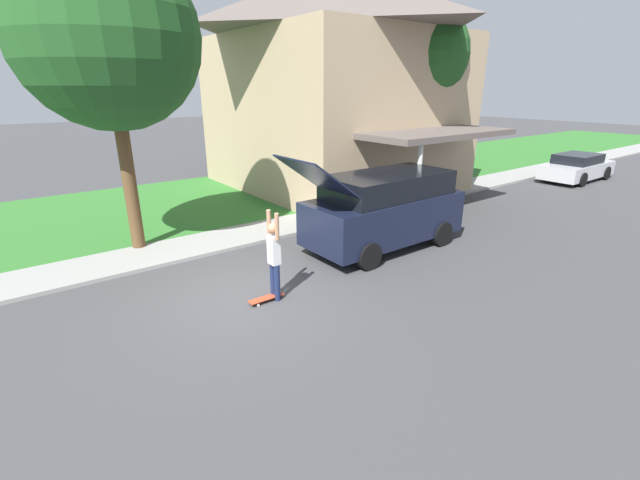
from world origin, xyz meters
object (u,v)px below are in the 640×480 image
at_px(skateboarder, 274,255).
at_px(skateboard, 266,298).
at_px(lawn_tree_near, 107,38).
at_px(suv_parked, 385,209).
at_px(lawn_tree_far, 422,55).
at_px(car_down_street, 577,167).

relative_size(skateboarder, skateboard, 2.44).
xyz_separation_m(lawn_tree_near, suv_parked, (4.08, 5.78, -4.42)).
distance_m(lawn_tree_far, skateboard, 12.72).
bearing_deg(lawn_tree_far, suv_parked, -55.28).
bearing_deg(lawn_tree_near, skateboard, 14.70).
bearing_deg(car_down_street, skateboarder, -84.33).
distance_m(lawn_tree_far, skateboarder, 12.14).
height_order(lawn_tree_near, suv_parked, lawn_tree_near).
bearing_deg(skateboarder, skateboard, -92.13).
distance_m(skateboarder, skateboard, 0.99).
bearing_deg(skateboard, skateboarder, 87.87).
height_order(suv_parked, skateboarder, suv_parked).
height_order(car_down_street, skateboarder, skateboarder).
height_order(lawn_tree_near, skateboard, lawn_tree_near).
bearing_deg(lawn_tree_far, lawn_tree_near, -90.15).
distance_m(suv_parked, skateboarder, 4.34).
bearing_deg(suv_parked, skateboard, -78.58).
xyz_separation_m(suv_parked, skateboarder, (0.91, -4.24, -0.12)).
relative_size(lawn_tree_far, suv_parked, 1.36).
relative_size(suv_parked, skateboarder, 2.72).
relative_size(lawn_tree_far, car_down_street, 1.67).
height_order(lawn_tree_far, skateboard, lawn_tree_far).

